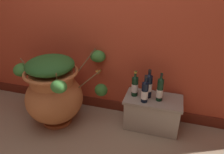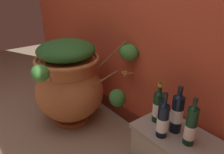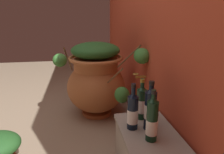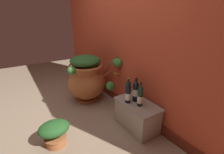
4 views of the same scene
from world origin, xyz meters
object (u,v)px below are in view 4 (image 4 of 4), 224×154
object	(u,v)px
wine_bottle_right	(140,96)
wine_bottle_left	(128,88)
terracotta_urn	(87,78)
wine_bottle_back	(136,91)
wine_bottle_middle	(128,94)
potted_shrub	(55,132)

from	to	relation	value
wine_bottle_right	wine_bottle_left	bearing A→B (deg)	175.19
wine_bottle_left	wine_bottle_right	xyz separation A→B (m)	(0.28, -0.02, 0.01)
terracotta_urn	wine_bottle_right	world-z (taller)	terracotta_urn
wine_bottle_left	wine_bottle_back	xyz separation A→B (m)	(0.15, 0.01, 0.02)
wine_bottle_middle	wine_bottle_right	xyz separation A→B (m)	(0.15, 0.08, 0.01)
wine_bottle_middle	wine_bottle_back	bearing A→B (deg)	78.55
wine_bottle_back	potted_shrub	xyz separation A→B (m)	(-0.20, -1.07, -0.35)
terracotta_urn	wine_bottle_middle	world-z (taller)	terracotta_urn
terracotta_urn	wine_bottle_middle	size ratio (longest dim) A/B	3.67
wine_bottle_left	wine_bottle_back	bearing A→B (deg)	4.07
wine_bottle_left	potted_shrub	xyz separation A→B (m)	(-0.05, -1.05, -0.33)
wine_bottle_right	wine_bottle_back	bearing A→B (deg)	165.11
terracotta_urn	wine_bottle_middle	distance (m)	1.03
terracotta_urn	wine_bottle_right	bearing A→B (deg)	10.63
wine_bottle_left	potted_shrub	world-z (taller)	wine_bottle_left
potted_shrub	terracotta_urn	bearing A→B (deg)	136.08
wine_bottle_middle	wine_bottle_right	size ratio (longest dim) A/B	0.97
wine_bottle_middle	wine_bottle_back	world-z (taller)	wine_bottle_back
wine_bottle_left	wine_bottle_middle	bearing A→B (deg)	-38.31
wine_bottle_middle	potted_shrub	size ratio (longest dim) A/B	0.86
potted_shrub	wine_bottle_right	bearing A→B (deg)	72.42
wine_bottle_middle	wine_bottle_right	bearing A→B (deg)	27.18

